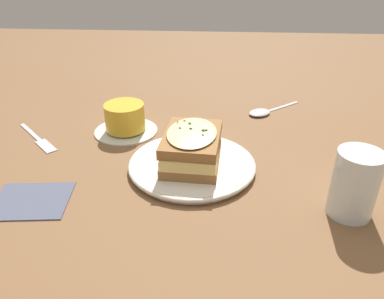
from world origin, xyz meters
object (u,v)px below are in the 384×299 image
water_glass (355,184)px  spoon (262,112)px  fork (40,140)px  dinner_plate (192,164)px  teacup_with_saucer (125,119)px  sandwich (192,147)px  napkin (31,200)px

water_glass → spoon: bearing=104.5°
fork → spoon: 0.51m
water_glass → dinner_plate: bearing=155.9°
teacup_with_saucer → water_glass: 0.48m
sandwich → spoon: sandwich is taller
dinner_plate → napkin: (-0.25, -0.12, -0.01)m
sandwich → napkin: sandwich is taller
sandwich → fork: 0.34m
spoon → napkin: bearing=94.1°
teacup_with_saucer → napkin: size_ratio=1.20×
dinner_plate → napkin: dinner_plate is taller
fork → spoon: bearing=155.1°
fork → napkin: (0.07, -0.20, 0.00)m
napkin → fork: bearing=110.0°
teacup_with_saucer → fork: 0.18m
napkin → sandwich: bearing=25.5°
sandwich → water_glass: 0.28m
sandwich → spoon: 0.30m
sandwich → spoon: size_ratio=1.06×
teacup_with_saucer → napkin: teacup_with_saucer is taller
sandwich → water_glass: (0.25, -0.11, 0.01)m
dinner_plate → teacup_with_saucer: 0.21m
teacup_with_saucer → water_glass: (0.41, -0.26, 0.02)m
dinner_plate → fork: (-0.33, 0.09, -0.01)m
dinner_plate → spoon: dinner_plate is taller
sandwich → water_glass: water_glass is taller
teacup_with_saucer → spoon: size_ratio=1.01×
fork → spoon: size_ratio=0.92×
sandwich → fork: size_ratio=1.15×
dinner_plate → fork: size_ratio=1.79×
dinner_plate → water_glass: bearing=-24.1°
dinner_plate → napkin: size_ratio=1.94×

